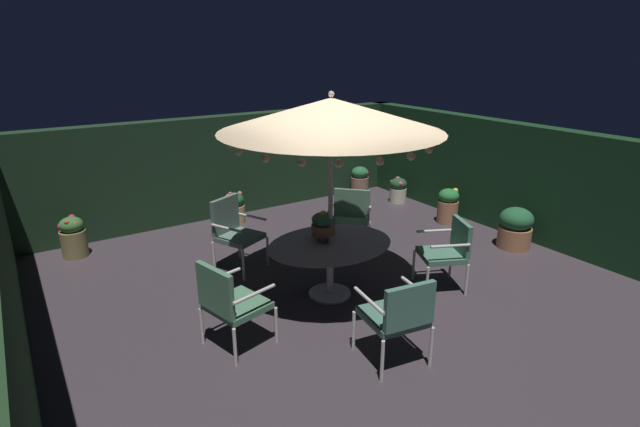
{
  "coord_description": "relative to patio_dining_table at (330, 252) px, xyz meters",
  "views": [
    {
      "loc": [
        -3.38,
        -4.66,
        3.06
      ],
      "look_at": [
        -0.2,
        0.19,
        1.04
      ],
      "focal_mm": 27.43,
      "sensor_mm": 36.0,
      "label": 1
    }
  ],
  "objects": [
    {
      "name": "ground_plane",
      "position": [
        0.2,
        0.04,
        -0.61
      ],
      "size": [
        7.67,
        7.68,
        0.02
      ],
      "primitive_type": "cube",
      "color": "#3C3339"
    },
    {
      "name": "hedge_backdrop_rear",
      "position": [
        0.2,
        3.73,
        0.32
      ],
      "size": [
        7.67,
        0.3,
        1.85
      ],
      "primitive_type": "cube",
      "color": "#19301C",
      "rests_on": "ground_plane"
    },
    {
      "name": "hedge_backdrop_right",
      "position": [
        3.89,
        0.04,
        0.32
      ],
      "size": [
        0.3,
        7.68,
        1.85
      ],
      "primitive_type": "cube",
      "color": "#15341B",
      "rests_on": "ground_plane"
    },
    {
      "name": "patio_dining_table",
      "position": [
        0.0,
        0.0,
        0.0
      ],
      "size": [
        1.63,
        1.3,
        0.72
      ],
      "color": "silver",
      "rests_on": "ground_plane"
    },
    {
      "name": "patio_umbrella",
      "position": [
        -0.0,
        0.0,
        1.69
      ],
      "size": [
        2.62,
        2.62,
        2.56
      ],
      "color": "beige",
      "rests_on": "ground_plane"
    },
    {
      "name": "centerpiece_planter",
      "position": [
        -0.04,
        0.1,
        0.34
      ],
      "size": [
        0.3,
        0.3,
        0.4
      ],
      "color": "#A96647",
      "rests_on": "patio_dining_table"
    },
    {
      "name": "patio_chair_north",
      "position": [
        1.12,
        1.09,
        -0.07
      ],
      "size": [
        0.84,
        0.84,
        0.92
      ],
      "color": "silver",
      "rests_on": "ground_plane"
    },
    {
      "name": "patio_chair_northeast",
      "position": [
        -0.67,
        1.41,
        -0.0
      ],
      "size": [
        0.76,
        0.75,
        1.03
      ],
      "color": "beige",
      "rests_on": "ground_plane"
    },
    {
      "name": "patio_chair_east",
      "position": [
        -1.52,
        -0.38,
        -0.04
      ],
      "size": [
        0.71,
        0.72,
        0.98
      ],
      "color": "silver",
      "rests_on": "ground_plane"
    },
    {
      "name": "patio_chair_southeast",
      "position": [
        -0.25,
        -1.54,
        -0.04
      ],
      "size": [
        0.68,
        0.69,
        0.96
      ],
      "color": "silver",
      "rests_on": "ground_plane"
    },
    {
      "name": "patio_chair_south",
      "position": [
        1.41,
        -0.66,
        -0.06
      ],
      "size": [
        0.74,
        0.73,
        0.92
      ],
      "color": "silver",
      "rests_on": "ground_plane"
    },
    {
      "name": "potted_plant_right_far",
      "position": [
        -2.55,
        3.13,
        -0.29
      ],
      "size": [
        0.37,
        0.37,
        0.63
      ],
      "color": "olive",
      "rests_on": "ground_plane"
    },
    {
      "name": "potted_plant_back_left",
      "position": [
        0.08,
        3.17,
        -0.32
      ],
      "size": [
        0.39,
        0.39,
        0.56
      ],
      "color": "tan",
      "rests_on": "ground_plane"
    },
    {
      "name": "potted_plant_left_far",
      "position": [
        3.37,
        2.46,
        -0.34
      ],
      "size": [
        0.34,
        0.34,
        0.5
      ],
      "color": "beige",
      "rests_on": "ground_plane"
    },
    {
      "name": "potted_plant_back_right",
      "position": [
        3.32,
        -0.31,
        -0.27
      ],
      "size": [
        0.53,
        0.51,
        0.65
      ],
      "color": "#A86E4A",
      "rests_on": "ground_plane"
    },
    {
      "name": "potted_plant_front_corner",
      "position": [
        3.1,
        3.4,
        -0.31
      ],
      "size": [
        0.38,
        0.38,
        0.58
      ],
      "color": "#8E6653",
      "rests_on": "ground_plane"
    },
    {
      "name": "potted_plant_right_near",
      "position": [
        3.3,
        1.07,
        -0.28
      ],
      "size": [
        0.36,
        0.36,
        0.63
      ],
      "color": "#AA6F4E",
      "rests_on": "ground_plane"
    }
  ]
}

